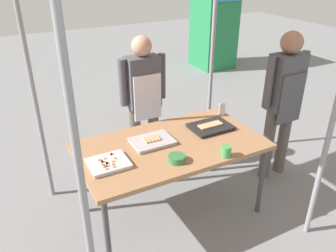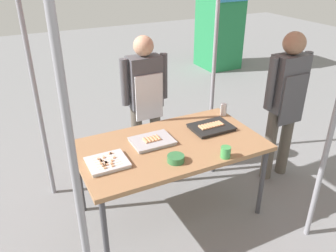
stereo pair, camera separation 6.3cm
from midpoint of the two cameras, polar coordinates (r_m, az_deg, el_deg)
name	(u,v)px [view 2 (the right image)]	position (r m, az deg, el deg)	size (l,w,h in m)	color
ground_plane	(170,211)	(3.40, 0.93, -13.97)	(18.00, 18.00, 0.00)	slate
stall_table	(171,149)	(2.99, 1.03, -3.85)	(1.60, 0.90, 0.75)	#9E724C
tray_grilled_sausages	(152,141)	(2.97, -2.06, -2.51)	(0.36, 0.27, 0.05)	#ADADB2
tray_meat_skewers	(107,163)	(2.72, -9.42, -6.02)	(0.31, 0.27, 0.04)	silver
tray_pork_links	(211,127)	(3.23, 7.77, -0.19)	(0.38, 0.28, 0.05)	black
condiment_bowl	(176,159)	(2.71, 1.97, -5.45)	(0.14, 0.14, 0.05)	#33723F
drink_cup_near_edge	(224,110)	(3.51, 9.75, 2.71)	(0.06, 0.06, 0.12)	white
drink_cup_by_wok	(226,152)	(2.80, 10.20, -4.30)	(0.08, 0.08, 0.09)	#3F994C
vendor_woman	(145,95)	(3.63, -3.32, 5.17)	(0.52, 0.22, 1.51)	#595147
customer_nearby	(286,97)	(3.65, 19.46, 4.58)	(0.52, 0.23, 1.58)	#595147
neighbor_stall_left	(220,20)	(7.44, 8.88, 17.05)	(0.73, 0.81, 1.95)	#237F47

